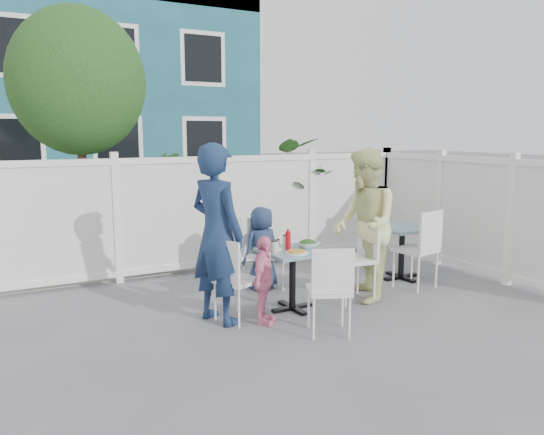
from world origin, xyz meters
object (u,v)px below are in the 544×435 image
toddler (264,280)px  woman (364,225)px  boy (262,248)px  chair_right (359,251)px  chair_near (331,284)px  spare_table (402,238)px  utility_cabinet (13,221)px  chair_left (232,274)px  main_table (293,264)px  chair_back (260,248)px  man (217,234)px

toddler → woman: bearing=-43.4°
boy → chair_right: bearing=120.9°
chair_near → spare_table: bearing=55.4°
utility_cabinet → chair_left: (1.86, -3.62, -0.16)m
chair_near → boy: boy is taller
main_table → boy: boy is taller
chair_left → toddler: size_ratio=0.96×
chair_near → toddler: size_ratio=0.96×
boy → chair_near: bearing=75.4°
chair_near → woman: size_ratio=0.50×
spare_table → chair_back: chair_back is taller
main_table → boy: size_ratio=0.65×
chair_back → toddler: 1.22m
chair_left → chair_right: bearing=68.6°
chair_near → chair_left: bearing=154.1°
man → toddler: man is taller
spare_table → boy: size_ratio=0.68×
chair_left → woman: (1.64, -0.00, 0.37)m
chair_near → woman: 1.29m
toddler → man: bearing=93.0°
utility_cabinet → spare_table: size_ratio=1.89×
man → utility_cabinet: bearing=5.3°
main_table → man: bearing=177.2°
main_table → chair_left: (-0.74, -0.06, -0.01)m
main_table → man: size_ratio=0.37×
woman → boy: 1.30m
spare_table → woman: (-1.00, -0.48, 0.34)m
chair_back → spare_table: bearing=156.9°
main_table → woman: 0.98m
main_table → spare_table: size_ratio=0.95×
spare_table → chair_right: bearing=-156.3°
utility_cabinet → chair_back: (2.63, -2.70, -0.14)m
chair_near → toddler: bearing=147.5°
man → chair_left: bearing=-152.1°
boy → toddler: boy is taller
chair_left → woman: woman is taller
spare_table → woman: bearing=-154.5°
utility_cabinet → woman: bearing=-39.5°
chair_back → toddler: (-0.51, -1.10, -0.07)m
chair_near → woman: woman is taller
utility_cabinet → chair_left: bearing=-56.3°
chair_left → boy: bearing=117.3°
main_table → woman: woman is taller
utility_cabinet → chair_right: bearing=-39.8°
chair_right → woman: bearing=-99.9°
utility_cabinet → chair_left: 4.08m
chair_back → toddler: size_ratio=0.98×
utility_cabinet → toddler: (2.12, -3.80, -0.21)m
utility_cabinet → boy: size_ratio=1.29×
chair_left → woman: 1.68m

